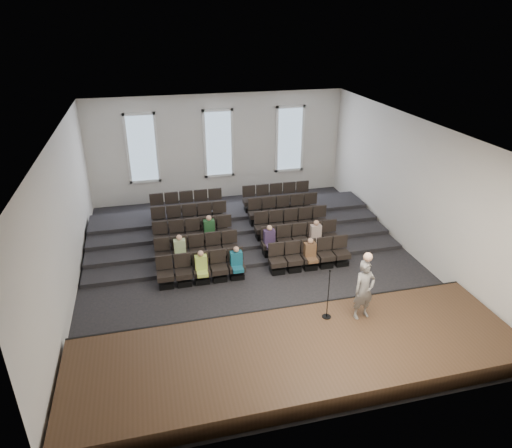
{
  "coord_description": "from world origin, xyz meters",
  "views": [
    {
      "loc": [
        -3.3,
        -13.84,
        8.35
      ],
      "look_at": [
        0.23,
        0.5,
        1.44
      ],
      "focal_mm": 32.0,
      "sensor_mm": 36.0,
      "label": 1
    }
  ],
  "objects": [
    {
      "name": "windows",
      "position": [
        0.0,
        6.95,
        2.7
      ],
      "size": [
        8.44,
        0.1,
        3.24
      ],
      "color": "white",
      "rests_on": "wall_back"
    },
    {
      "name": "wall_left",
      "position": [
        -6.02,
        0.0,
        2.5
      ],
      "size": [
        0.04,
        14.0,
        5.0
      ],
      "primitive_type": "cube",
      "color": "silver",
      "rests_on": "ground"
    },
    {
      "name": "ground",
      "position": [
        0.0,
        0.0,
        0.0
      ],
      "size": [
        14.0,
        14.0,
        0.0
      ],
      "primitive_type": "plane",
      "color": "black",
      "rests_on": "ground"
    },
    {
      "name": "speaker",
      "position": [
        2.13,
        -4.26,
        1.38
      ],
      "size": [
        0.7,
        0.52,
        1.77
      ],
      "primitive_type": "imported",
      "rotation": [
        0.0,
        0.0,
        0.15
      ],
      "color": "slate",
      "rests_on": "stage"
    },
    {
      "name": "stage_lip",
      "position": [
        0.0,
        -3.33,
        0.25
      ],
      "size": [
        11.8,
        0.06,
        0.52
      ],
      "primitive_type": "cube",
      "color": "black",
      "rests_on": "ground"
    },
    {
      "name": "risers",
      "position": [
        0.0,
        3.17,
        0.2
      ],
      "size": [
        11.8,
        4.8,
        0.6
      ],
      "color": "black",
      "rests_on": "ground"
    },
    {
      "name": "mic_stand",
      "position": [
        1.16,
        -4.06,
        0.96
      ],
      "size": [
        0.26,
        0.26,
        1.55
      ],
      "color": "black",
      "rests_on": "stage"
    },
    {
      "name": "ceiling",
      "position": [
        0.0,
        0.0,
        5.01
      ],
      "size": [
        12.0,
        14.0,
        0.02
      ],
      "primitive_type": "cube",
      "color": "white",
      "rests_on": "ground"
    },
    {
      "name": "wall_front",
      "position": [
        0.0,
        -7.02,
        2.5
      ],
      "size": [
        12.0,
        0.04,
        5.0
      ],
      "primitive_type": "cube",
      "color": "silver",
      "rests_on": "ground"
    },
    {
      "name": "audience",
      "position": [
        -0.19,
        0.15,
        0.79
      ],
      "size": [
        5.45,
        2.64,
        1.1
      ],
      "color": "#BCDB57",
      "rests_on": "seating_rows"
    },
    {
      "name": "seating_rows",
      "position": [
        -0.0,
        1.54,
        0.68
      ],
      "size": [
        6.8,
        4.7,
        1.67
      ],
      "color": "black",
      "rests_on": "ground"
    },
    {
      "name": "wall_right",
      "position": [
        6.02,
        0.0,
        2.5
      ],
      "size": [
        0.04,
        14.0,
        5.0
      ],
      "primitive_type": "cube",
      "color": "silver",
      "rests_on": "ground"
    },
    {
      "name": "wall_back",
      "position": [
        0.0,
        7.02,
        2.5
      ],
      "size": [
        12.0,
        0.04,
        5.0
      ],
      "primitive_type": "cube",
      "color": "silver",
      "rests_on": "ground"
    },
    {
      "name": "stage",
      "position": [
        0.0,
        -5.1,
        0.25
      ],
      "size": [
        11.8,
        3.6,
        0.5
      ],
      "primitive_type": "cube",
      "color": "#3E291A",
      "rests_on": "ground"
    }
  ]
}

